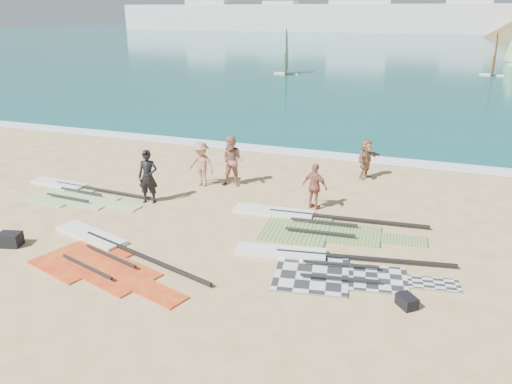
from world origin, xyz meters
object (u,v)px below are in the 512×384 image
(rig_red, at_px, (102,253))
(person_wetsuit, at_px, (148,177))
(rig_orange, at_px, (308,222))
(beachgoer_left, at_px, (232,162))
(gear_bag_far, at_px, (407,301))
(beachgoer_right, at_px, (366,159))
(rig_green, at_px, (73,192))
(beachgoer_mid, at_px, (201,164))
(gear_bag_near, at_px, (10,239))
(rig_grey, at_px, (322,265))
(beachgoer_back, at_px, (315,186))

(rig_red, relative_size, person_wetsuit, 3.15)
(rig_orange, xyz_separation_m, beachgoer_left, (-3.66, 2.51, 0.93))
(gear_bag_far, height_order, beachgoer_right, beachgoer_right)
(gear_bag_far, bearing_deg, rig_green, 163.83)
(rig_red, distance_m, beachgoer_left, 6.73)
(rig_orange, height_order, beachgoer_right, beachgoer_right)
(rig_orange, distance_m, beachgoer_left, 4.54)
(rig_red, xyz_separation_m, beachgoer_mid, (0.03, 6.18, 0.82))
(rig_green, bearing_deg, beachgoer_left, 31.01)
(gear_bag_near, height_order, gear_bag_far, gear_bag_near)
(rig_grey, relative_size, beachgoer_mid, 3.45)
(gear_bag_far, distance_m, beachgoer_back, 6.20)
(rig_orange, relative_size, beachgoer_mid, 3.63)
(rig_orange, height_order, beachgoer_left, beachgoer_left)
(rig_orange, height_order, person_wetsuit, person_wetsuit)
(gear_bag_far, relative_size, beachgoer_mid, 0.27)
(rig_orange, height_order, beachgoer_mid, beachgoer_mid)
(person_wetsuit, bearing_deg, beachgoer_left, 37.86)
(rig_red, distance_m, beachgoer_mid, 6.23)
(beachgoer_back, relative_size, beachgoer_right, 1.00)
(rig_grey, xyz_separation_m, rig_green, (-9.97, 2.33, -0.00))
(rig_grey, height_order, person_wetsuit, person_wetsuit)
(rig_green, height_order, beachgoer_right, beachgoer_right)
(rig_green, relative_size, beachgoer_back, 3.47)
(beachgoer_left, distance_m, beachgoer_mid, 1.19)
(rig_red, relative_size, gear_bag_far, 12.67)
(rig_green, distance_m, gear_bag_near, 4.40)
(beachgoer_right, bearing_deg, gear_bag_near, 160.09)
(rig_green, bearing_deg, person_wetsuit, 6.16)
(gear_bag_far, xyz_separation_m, beachgoer_left, (-6.96, 6.32, 0.84))
(rig_green, relative_size, gear_bag_far, 11.84)
(beachgoer_mid, bearing_deg, person_wetsuit, -102.37)
(rig_grey, distance_m, gear_bag_far, 2.54)
(rig_grey, bearing_deg, gear_bag_near, -177.52)
(rig_grey, distance_m, rig_orange, 2.80)
(rig_green, xyz_separation_m, gear_bag_near, (1.26, -4.22, 0.15))
(gear_bag_far, distance_m, beachgoer_left, 9.43)
(rig_red, xyz_separation_m, gear_bag_near, (-2.83, -0.42, 0.15))
(rig_green, xyz_separation_m, rig_red, (4.09, -3.79, 0.00))
(person_wetsuit, height_order, beachgoer_left, beachgoer_left)
(rig_green, xyz_separation_m, gear_bag_far, (12.20, -3.54, 0.09))
(beachgoer_mid, distance_m, beachgoer_right, 6.55)
(rig_grey, xyz_separation_m, person_wetsuit, (-6.79, 2.50, 0.90))
(beachgoer_mid, bearing_deg, gear_bag_far, -25.40)
(gear_bag_far, xyz_separation_m, beachgoer_right, (-2.32, 9.04, 0.66))
(beachgoer_mid, bearing_deg, rig_orange, -13.08)
(rig_red, distance_m, beachgoer_back, 7.16)
(rig_grey, height_order, rig_orange, rig_orange)
(rig_orange, relative_size, person_wetsuit, 3.33)
(beachgoer_mid, xyz_separation_m, beachgoer_back, (4.63, -0.80, -0.07))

